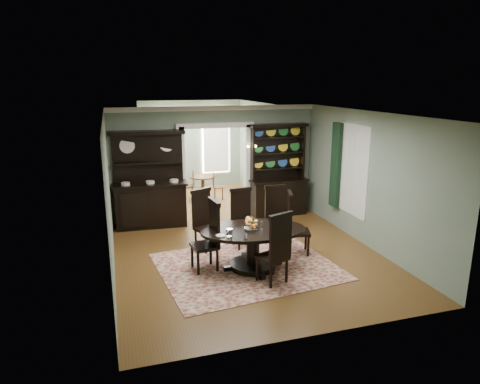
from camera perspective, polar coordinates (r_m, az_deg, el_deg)
The scene contains 19 objects.
room at distance 8.70m, azimuth 1.28°, elevation 0.98°, with size 5.51×6.01×3.01m.
parlor at distance 13.93m, azimuth -5.78°, elevation 5.81°, with size 3.51×3.50×3.01m.
doorway_trim at distance 11.47m, azimuth -3.32°, elevation 4.50°, with size 2.08×0.25×2.57m.
right_window at distance 10.58m, azimuth 13.77°, elevation 3.15°, with size 0.15×1.47×2.12m.
wall_sconce at distance 11.54m, azimuth 1.46°, elevation 5.94°, with size 0.27×0.21×0.21m.
rug at distance 8.73m, azimuth 0.92°, elevation -9.88°, with size 3.38×2.77×0.01m, color maroon.
dining_table at distance 8.47m, azimuth 1.75°, elevation -6.54°, with size 2.19×2.10×0.82m.
centerpiece at distance 8.30m, azimuth 1.48°, elevation -4.68°, with size 1.39×0.89×0.23m.
chair_far_left at distance 9.46m, azimuth -4.83°, elevation -3.41°, with size 0.65×0.64×1.35m.
chair_far_mid at distance 9.59m, azimuth 0.28°, elevation -3.18°, with size 0.52×0.50×1.33m.
chair_far_right at distance 9.78m, azimuth 4.85°, elevation -2.81°, with size 0.52×0.47×1.34m.
chair_end_left at distance 8.39m, azimuth -4.03°, elevation -5.53°, with size 0.55×0.57×1.41m.
chair_end_right at distance 9.19m, azimuth 7.15°, elevation -3.94°, with size 0.61×0.63×1.37m.
chair_near at distance 7.77m, azimuth 4.92°, elevation -7.32°, with size 0.65×0.63×1.39m.
sideboard at distance 11.09m, azimuth -11.86°, elevation -0.21°, with size 1.88×0.76×2.44m.
welsh_dresser at distance 11.87m, azimuth 5.07°, elevation 1.32°, with size 1.62×0.62×2.51m.
parlor_table at distance 13.46m, azimuth -5.00°, elevation 1.06°, with size 0.81×0.81×0.75m.
parlor_chair_left at distance 13.29m, azimuth -6.72°, elevation 1.06°, with size 0.46×0.44×1.00m.
parlor_chair_right at distance 13.44m, azimuth -3.14°, elevation 0.90°, with size 0.39×0.38×0.84m.
Camera 1 is at (-2.63, -7.99, 3.62)m, focal length 32.00 mm.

